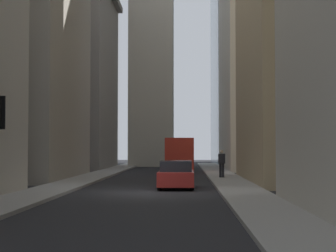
# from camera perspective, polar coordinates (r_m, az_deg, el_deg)

# --- Properties ---
(ground_plane) EXTENTS (135.00, 135.00, 0.00)m
(ground_plane) POSITION_cam_1_polar(r_m,az_deg,el_deg) (25.19, -2.48, -7.00)
(ground_plane) COLOR black
(sidewalk_right) EXTENTS (90.00, 2.20, 0.14)m
(sidewalk_right) POSITION_cam_1_polar(r_m,az_deg,el_deg) (25.91, -12.52, -6.66)
(sidewalk_right) COLOR gray
(sidewalk_right) RESTS_ON ground_plane
(sidewalk_left) EXTENTS (90.00, 2.20, 0.14)m
(sidewalk_left) POSITION_cam_1_polar(r_m,az_deg,el_deg) (25.24, 7.83, -6.81)
(sidewalk_left) COLOR gray
(sidewalk_left) RESTS_ON ground_plane
(building_left_far) EXTENTS (16.10, 10.50, 24.28)m
(building_left_far) POSITION_cam_1_polar(r_m,az_deg,el_deg) (54.96, 11.05, 8.34)
(building_left_far) COLOR beige
(building_left_far) RESTS_ON ground_plane
(building_right_far) EXTENTS (13.08, 10.50, 20.96)m
(building_right_far) POSITION_cam_1_polar(r_m,az_deg,el_deg) (55.66, -11.20, 6.47)
(building_right_far) COLOR gray
(building_right_far) RESTS_ON ground_plane
(church_spire) EXTENTS (5.38, 5.38, 33.54)m
(church_spire) POSITION_cam_1_polar(r_m,az_deg,el_deg) (63.64, -1.70, 11.80)
(church_spire) COLOR beige
(church_spire) RESTS_ON ground_plane
(delivery_truck) EXTENTS (6.46, 2.25, 2.84)m
(delivery_truck) POSITION_cam_1_polar(r_m,az_deg,el_deg) (45.38, 1.23, -3.05)
(delivery_truck) COLOR red
(delivery_truck) RESTS_ON ground_plane
(sedan_red) EXTENTS (4.30, 1.78, 1.42)m
(sedan_red) POSITION_cam_1_polar(r_m,az_deg,el_deg) (28.08, 0.85, -5.15)
(sedan_red) COLOR maroon
(sedan_red) RESTS_ON ground_plane
(pedestrian) EXTENTS (0.26, 0.44, 1.80)m
(pedestrian) POSITION_cam_1_polar(r_m,az_deg,el_deg) (36.02, 5.61, -3.77)
(pedestrian) COLOR black
(pedestrian) RESTS_ON sidewalk_left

